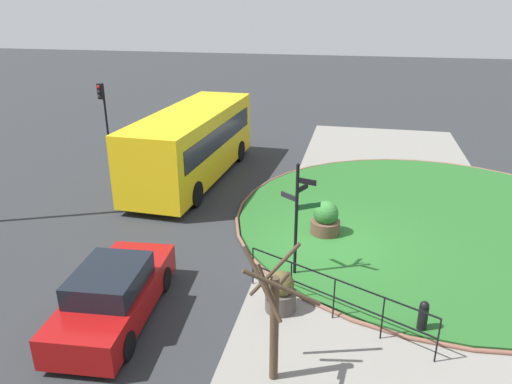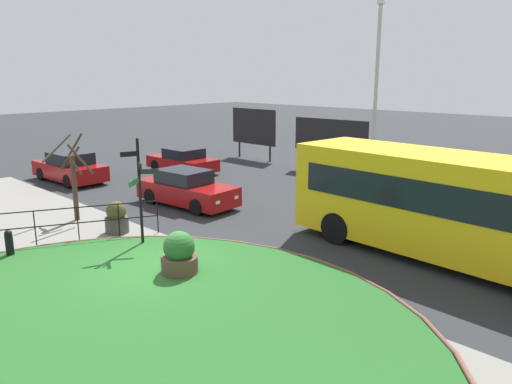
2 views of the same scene
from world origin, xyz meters
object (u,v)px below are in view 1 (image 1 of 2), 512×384
object	(u,v)px
planter_kerbside	(281,293)
street_tree_bare	(274,314)
signpost_directional	(298,213)
bollard_foreground	(423,316)
traffic_light_near	(103,101)
bus_yellow	(193,143)
planter_near_signpost	(325,220)
car_near_lane	(114,295)

from	to	relation	value
planter_kerbside	street_tree_bare	world-z (taller)	street_tree_bare
signpost_directional	bollard_foreground	size ratio (longest dim) A/B	4.00
signpost_directional	traffic_light_near	bearing A→B (deg)	47.40
traffic_light_near	street_tree_bare	xyz separation A→B (m)	(-14.82, -11.67, -0.90)
planter_kerbside	signpost_directional	bearing A→B (deg)	-5.02
bus_yellow	planter_near_signpost	world-z (taller)	bus_yellow
bus_yellow	planter_kerbside	size ratio (longest dim) A/B	8.48
bollard_foreground	bus_yellow	bearing A→B (deg)	44.03
bollard_foreground	bus_yellow	distance (m)	12.61
car_near_lane	planter_kerbside	distance (m)	4.07
bus_yellow	bollard_foreground	bearing A→B (deg)	-133.47
bollard_foreground	planter_kerbside	size ratio (longest dim) A/B	0.77
bollard_foreground	bus_yellow	size ratio (longest dim) A/B	0.09
bollard_foreground	street_tree_bare	distance (m)	4.05
planter_near_signpost	street_tree_bare	distance (m)	6.96
traffic_light_near	planter_kerbside	bearing A→B (deg)	47.43
planter_near_signpost	planter_kerbside	distance (m)	4.50
car_near_lane	planter_near_signpost	size ratio (longest dim) A/B	3.70
car_near_lane	bus_yellow	bearing A→B (deg)	3.48
signpost_directional	car_near_lane	size ratio (longest dim) A/B	0.75
signpost_directional	bollard_foreground	xyz separation A→B (m)	(-1.91, -3.24, -1.49)
street_tree_bare	planter_kerbside	bearing A→B (deg)	5.77
signpost_directional	planter_kerbside	xyz separation A→B (m)	(-1.76, 0.15, -1.42)
bus_yellow	signpost_directional	bearing A→B (deg)	-139.84
signpost_directional	street_tree_bare	distance (m)	4.19
signpost_directional	street_tree_bare	world-z (taller)	signpost_directional
car_near_lane	planter_kerbside	xyz separation A→B (m)	(1.19, -3.88, -0.17)
car_near_lane	planter_near_signpost	xyz separation A→B (m)	(5.62, -4.64, -0.12)
car_near_lane	planter_near_signpost	world-z (taller)	car_near_lane
planter_kerbside	bus_yellow	bearing A→B (deg)	31.03
car_near_lane	street_tree_bare	xyz separation A→B (m)	(-1.23, -4.13, 0.94)
car_near_lane	traffic_light_near	xyz separation A→B (m)	(13.59, 7.54, 1.84)
bollard_foreground	street_tree_bare	bearing A→B (deg)	125.70
signpost_directional	street_tree_bare	xyz separation A→B (m)	(-4.17, -0.09, -0.31)
bollard_foreground	bus_yellow	xyz separation A→B (m)	(9.02, 8.72, 1.19)
bollard_foreground	car_near_lane	size ratio (longest dim) A/B	0.19
bus_yellow	street_tree_bare	size ratio (longest dim) A/B	2.95
bollard_foreground	traffic_light_near	distance (m)	19.53
signpost_directional	bus_yellow	size ratio (longest dim) A/B	0.36
street_tree_bare	bus_yellow	bearing A→B (deg)	26.30
signpost_directional	car_near_lane	xyz separation A→B (m)	(-2.94, 4.04, -1.25)
bus_yellow	car_near_lane	distance (m)	10.20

